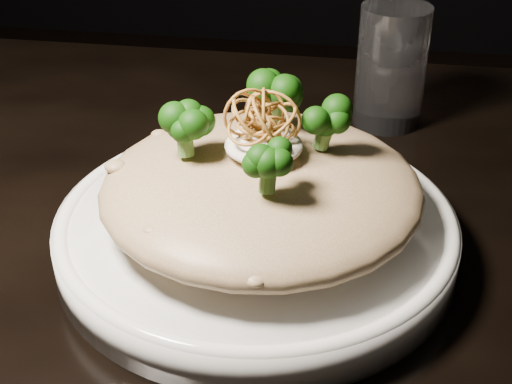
# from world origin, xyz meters

# --- Properties ---
(table) EXTENTS (1.10, 0.80, 0.75)m
(table) POSITION_xyz_m (0.00, 0.00, 0.67)
(table) COLOR black
(table) RESTS_ON ground
(plate) EXTENTS (0.32, 0.32, 0.03)m
(plate) POSITION_xyz_m (0.01, -0.04, 0.77)
(plate) COLOR white
(plate) RESTS_ON table
(risotto) EXTENTS (0.25, 0.25, 0.06)m
(risotto) POSITION_xyz_m (0.02, -0.04, 0.81)
(risotto) COLOR brown
(risotto) RESTS_ON plate
(broccoli) EXTENTS (0.14, 0.14, 0.05)m
(broccoli) POSITION_xyz_m (0.02, -0.04, 0.86)
(broccoli) COLOR black
(broccoli) RESTS_ON risotto
(cheese) EXTENTS (0.06, 0.06, 0.02)m
(cheese) POSITION_xyz_m (0.02, -0.04, 0.85)
(cheese) COLOR white
(cheese) RESTS_ON risotto
(shallots) EXTENTS (0.06, 0.06, 0.04)m
(shallots) POSITION_xyz_m (0.02, -0.04, 0.88)
(shallots) COLOR #92561E
(shallots) RESTS_ON cheese
(drinking_glass) EXTENTS (0.10, 0.10, 0.13)m
(drinking_glass) POSITION_xyz_m (0.12, 0.22, 0.82)
(drinking_glass) COLOR silver
(drinking_glass) RESTS_ON table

